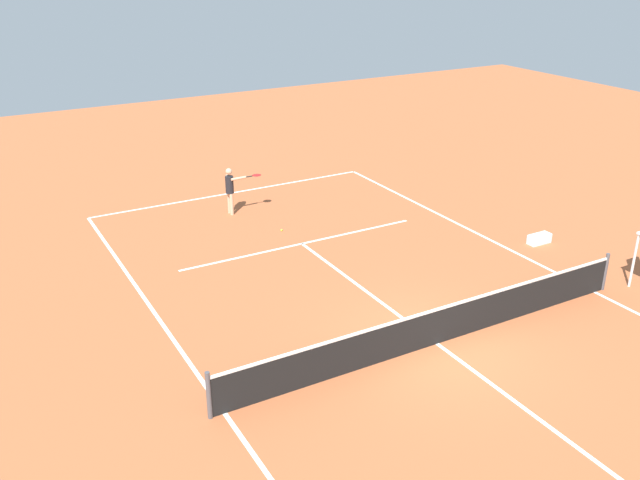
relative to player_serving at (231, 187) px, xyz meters
The scene contains 6 objects.
ground_plane 10.36m from the player_serving, 94.84° to the left, with size 60.00×60.00×0.00m, color #AD5933.
court_lines 10.36m from the player_serving, 94.84° to the left, with size 10.80×24.69×0.01m.
tennis_net 10.33m from the player_serving, 94.84° to the left, with size 11.40×0.10×1.07m.
player_serving is the anchor object (origin of this frame).
tennis_ball 2.58m from the player_serving, 108.92° to the left, with size 0.07×0.07×0.07m, color #CCE033.
equipment_bag 10.29m from the player_serving, 135.94° to the left, with size 0.76×0.32×0.30m, color white.
Camera 1 is at (9.27, 10.86, 8.66)m, focal length 38.93 mm.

